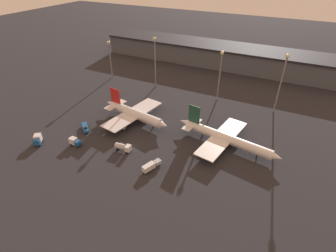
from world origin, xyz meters
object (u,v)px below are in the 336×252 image
object	(u,v)px
service_vehicle_0	(38,139)
service_vehicle_2	(85,128)
service_vehicle_1	(151,166)
service_vehicle_3	(75,141)
airplane_0	(135,114)
airplane_1	(225,138)
service_vehicle_4	(123,147)

from	to	relation	value
service_vehicle_0	service_vehicle_2	bearing A→B (deg)	110.73
service_vehicle_1	service_vehicle_3	size ratio (longest dim) A/B	1.71
airplane_0	service_vehicle_1	xyz separation A→B (m)	(22.87, -25.17, -2.04)
airplane_1	service_vehicle_1	size ratio (longest dim) A/B	5.44
airplane_1	service_vehicle_2	world-z (taller)	airplane_1
service_vehicle_1	service_vehicle_4	xyz separation A→B (m)	(-15.10, 4.35, 0.15)
service_vehicle_1	airplane_0	bearing A→B (deg)	61.84
service_vehicle_0	service_vehicle_4	size ratio (longest dim) A/B	0.81
service_vehicle_3	service_vehicle_4	xyz separation A→B (m)	(19.39, 5.65, -0.00)
service_vehicle_0	service_vehicle_4	distance (m)	35.30
airplane_1	service_vehicle_0	size ratio (longest dim) A/B	8.33
airplane_0	service_vehicle_4	xyz separation A→B (m)	(7.77, -20.82, -1.89)
airplane_0	airplane_1	size ratio (longest dim) A/B	0.84
service_vehicle_4	service_vehicle_3	bearing A→B (deg)	-168.44
airplane_0	service_vehicle_4	bearing A→B (deg)	-60.06
service_vehicle_3	service_vehicle_0	bearing A→B (deg)	-155.28
service_vehicle_1	service_vehicle_4	size ratio (longest dim) A/B	1.24
service_vehicle_0	service_vehicle_2	xyz separation A→B (m)	(10.20, 16.25, -0.86)
service_vehicle_2	airplane_1	bearing A→B (deg)	58.40
airplane_0	airplane_1	world-z (taller)	airplane_1
airplane_0	service_vehicle_2	distance (m)	22.40
airplane_1	service_vehicle_3	xyz separation A→B (m)	(-53.75, -26.98, -1.57)
service_vehicle_1	service_vehicle_2	size ratio (longest dim) A/B	1.10
service_vehicle_3	airplane_1	bearing A→B (deg)	28.57
airplane_0	airplane_1	distance (m)	42.14
service_vehicle_1	service_vehicle_4	distance (m)	15.71
airplane_0	service_vehicle_2	xyz separation A→B (m)	(-15.39, -16.10, -2.46)
service_vehicle_0	service_vehicle_2	distance (m)	19.20
airplane_0	service_vehicle_1	distance (m)	34.07
airplane_0	service_vehicle_3	size ratio (longest dim) A/B	7.85
service_vehicle_4	service_vehicle_1	bearing A→B (deg)	-20.74
service_vehicle_1	service_vehicle_4	world-z (taller)	service_vehicle_4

